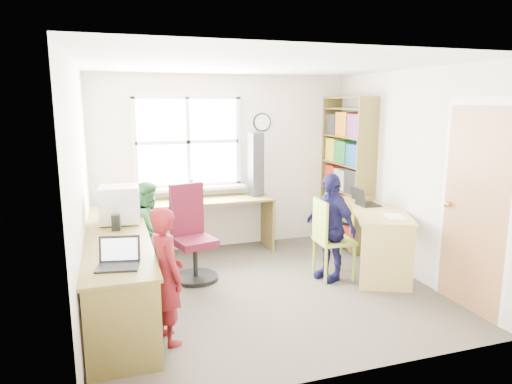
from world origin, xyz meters
TOP-DOWN VIEW (x-y plane):
  - room at (0.01, 0.10)m, footprint 3.64×3.44m
  - l_desk at (-1.31, -0.28)m, footprint 2.38×2.95m
  - right_desk at (1.52, 0.13)m, footprint 1.09×1.45m
  - bookshelf at (1.65, 1.19)m, footprint 0.30×1.02m
  - swivel_chair at (-0.67, 0.59)m, footprint 0.63×0.63m
  - wooden_chair at (0.84, 0.11)m, footprint 0.43×0.43m
  - crt_monitor at (-1.45, 0.51)m, footprint 0.43×0.39m
  - laptop_left at (-1.50, -0.85)m, footprint 0.36×0.32m
  - laptop_right at (1.47, 0.44)m, footprint 0.29×0.34m
  - speaker_a at (-1.50, 0.22)m, footprint 0.09×0.09m
  - speaker_b at (-1.51, 0.76)m, footprint 0.09×0.09m
  - cd_tower at (0.38, 1.44)m, footprint 0.20×0.19m
  - game_box at (1.53, 0.66)m, footprint 0.30×0.30m
  - paper_a at (-1.47, -0.31)m, footprint 0.30×0.33m
  - paper_b at (1.51, -0.18)m, footprint 0.28×0.33m
  - potted_plant at (-0.54, 1.47)m, footprint 0.19×0.17m
  - person_red at (-1.12, -0.78)m, footprint 0.38×0.49m
  - person_green at (-1.12, 0.87)m, footprint 0.62×0.68m
  - person_navy at (0.84, 0.08)m, footprint 0.53×0.79m

SIDE VIEW (x-z plane):
  - l_desk at x=-1.31m, z-range 0.08..0.83m
  - swivel_chair at x=-0.67m, z-range -0.08..1.03m
  - wooden_chair at x=0.84m, z-range 0.04..0.98m
  - right_desk at x=1.52m, z-range 0.17..0.93m
  - person_green at x=-1.12m, z-range 0.00..1.13m
  - person_red at x=-1.12m, z-range 0.00..1.19m
  - person_navy at x=0.84m, z-range 0.00..1.25m
  - paper_a at x=-1.47m, z-range 0.75..0.75m
  - paper_b at x=1.51m, z-range 0.76..0.76m
  - game_box at x=1.53m, z-range 0.76..0.81m
  - laptop_left at x=-1.50m, z-range 0.69..0.91m
  - laptop_right at x=1.47m, z-range 0.70..0.93m
  - speaker_a at x=-1.50m, z-range 0.75..0.91m
  - speaker_b at x=-1.51m, z-range 0.75..0.92m
  - potted_plant at x=-0.54m, z-range 0.75..1.04m
  - crt_monitor at x=-1.45m, z-range 0.75..1.15m
  - bookshelf at x=1.65m, z-range -0.05..2.05m
  - cd_tower at x=0.38m, z-range 0.75..1.62m
  - room at x=0.01m, z-range 0.00..2.44m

